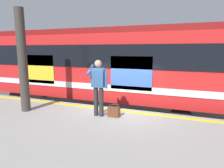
{
  "coord_description": "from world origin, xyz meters",
  "views": [
    {
      "loc": [
        -2.22,
        6.43,
        3.04
      ],
      "look_at": [
        0.17,
        0.3,
        1.89
      ],
      "focal_mm": 31.94,
      "sensor_mm": 36.0,
      "label": 1
    }
  ],
  "objects_px": {
    "train_carriage": "(95,63)",
    "handbag": "(114,111)",
    "station_column": "(23,61)",
    "passenger": "(99,83)"
  },
  "relations": [
    {
      "from": "handbag",
      "to": "station_column",
      "type": "distance_m",
      "value": 3.39
    },
    {
      "from": "passenger",
      "to": "handbag",
      "type": "distance_m",
      "value": 0.99
    },
    {
      "from": "station_column",
      "to": "train_carriage",
      "type": "bearing_deg",
      "value": -105.0
    },
    {
      "from": "handbag",
      "to": "station_column",
      "type": "height_order",
      "value": "station_column"
    },
    {
      "from": "train_carriage",
      "to": "passenger",
      "type": "relative_size",
      "value": 7.01
    },
    {
      "from": "train_carriage",
      "to": "handbag",
      "type": "xyz_separation_m",
      "value": [
        -2.06,
        2.97,
        -1.25
      ]
    },
    {
      "from": "passenger",
      "to": "train_carriage",
      "type": "bearing_deg",
      "value": -62.5
    },
    {
      "from": "handbag",
      "to": "train_carriage",
      "type": "bearing_deg",
      "value": -55.27
    },
    {
      "from": "handbag",
      "to": "station_column",
      "type": "xyz_separation_m",
      "value": [
        2.99,
        0.5,
        1.51
      ]
    },
    {
      "from": "train_carriage",
      "to": "station_column",
      "type": "relative_size",
      "value": 3.64
    }
  ]
}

